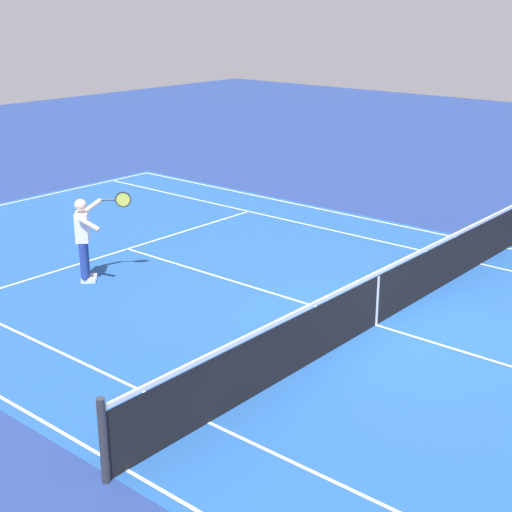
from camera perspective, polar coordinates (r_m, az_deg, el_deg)
The scene contains 6 objects.
ground_plane at distance 13.10m, azimuth 8.96°, elevation -5.14°, with size 60.00×60.00×0.00m, color navy.
court_slab at distance 13.10m, azimuth 8.96°, elevation -5.13°, with size 24.20×11.40×0.00m, color #1E4C93.
court_line_markings at distance 13.10m, azimuth 8.96°, elevation -5.12°, with size 23.85×11.05×0.01m.
tennis_net at distance 12.92m, azimuth 9.07°, elevation -3.14°, with size 0.10×11.70×1.08m.
tennis_player_near at distance 15.01m, azimuth -12.75°, elevation 1.53°, with size 0.75×1.13×1.70m.
tennis_ball at distance 16.36m, azimuth 15.20°, elevation -0.55°, with size 0.07×0.07×0.07m, color #CCE01E.
Camera 1 is at (-6.10, 10.34, 5.25)m, focal length 53.25 mm.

